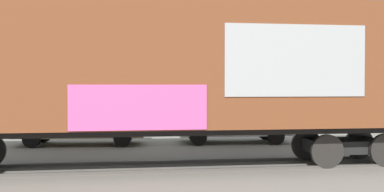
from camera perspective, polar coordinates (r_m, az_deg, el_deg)
name	(u,v)px	position (r m, az deg, el deg)	size (l,w,h in m)	color
ground_plane	(113,169)	(12.58, -9.79, -8.98)	(260.00, 260.00, 0.00)	slate
track	(92,168)	(12.63, -12.34, -8.76)	(60.02, 3.60, 0.08)	#4C4742
freight_car	(157,68)	(12.44, -4.39, 3.49)	(16.81, 3.21, 4.69)	brown
flagpole	(135,24)	(25.24, -7.17, 8.92)	(0.46, 1.48, 8.79)	silver
hillside	(113,59)	(72.33, -9.88, 4.56)	(114.13, 40.04, 17.51)	slate
parked_car_tan	(80,121)	(17.88, -13.76, -3.10)	(4.93, 2.26, 1.71)	#9E8966
parked_car_silver	(232,120)	(18.11, 5.06, -3.04)	(4.48, 2.17, 1.72)	#B7BABF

